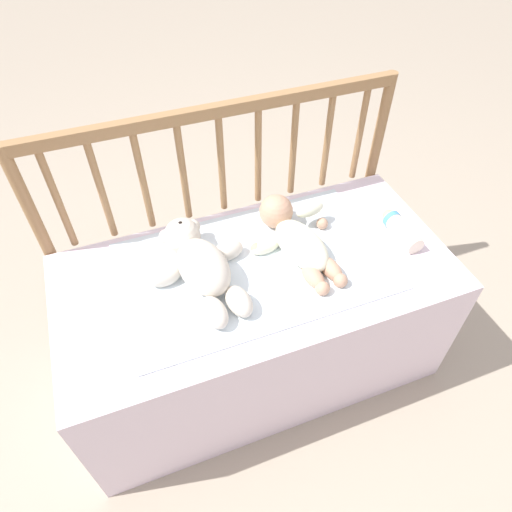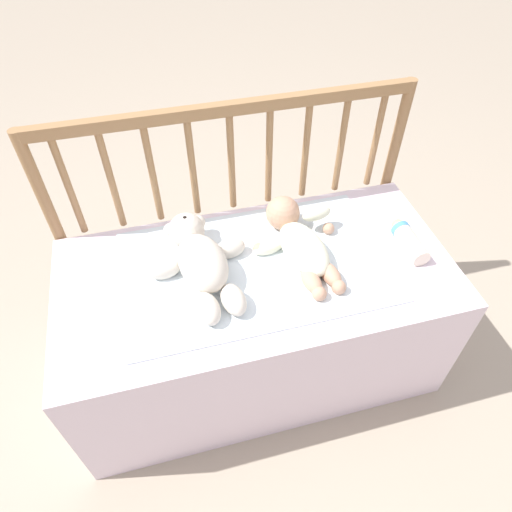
% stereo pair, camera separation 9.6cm
% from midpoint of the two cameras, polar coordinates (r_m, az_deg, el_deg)
% --- Properties ---
extents(ground_plane, '(12.00, 12.00, 0.00)m').
position_cam_midpoint_polar(ground_plane, '(1.76, 1.65, -12.74)').
color(ground_plane, tan).
extents(crib_mattress, '(1.19, 0.58, 0.50)m').
position_cam_midpoint_polar(crib_mattress, '(1.55, 1.85, -8.06)').
color(crib_mattress, silver).
rests_on(crib_mattress, ground_plane).
extents(crib_rail, '(1.19, 0.04, 0.87)m').
position_cam_midpoint_polar(crib_rail, '(1.50, -1.16, 9.76)').
color(crib_rail, '#997047').
rests_on(crib_rail, ground_plane).
extents(blanket, '(0.79, 0.49, 0.01)m').
position_cam_midpoint_polar(blanket, '(1.37, 1.88, -1.30)').
color(blanket, white).
rests_on(blanket, crib_mattress).
extents(teddy_bear, '(0.31, 0.41, 0.12)m').
position_cam_midpoint_polar(teddy_bear, '(1.33, -4.93, -0.44)').
color(teddy_bear, silver).
rests_on(teddy_bear, crib_mattress).
extents(baby, '(0.28, 0.39, 0.11)m').
position_cam_midpoint_polar(baby, '(1.40, 7.34, 1.90)').
color(baby, '#EAEACC').
rests_on(baby, crib_mattress).
extents(baby_bottle, '(0.06, 0.18, 0.06)m').
position_cam_midpoint_polar(baby_bottle, '(1.50, 20.25, 1.81)').
color(baby_bottle, '#F4E5CC').
rests_on(baby_bottle, crib_mattress).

